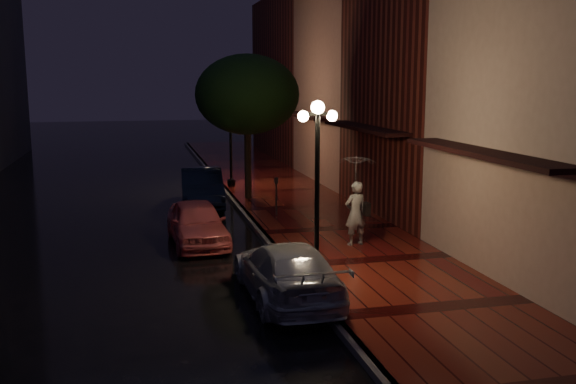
{
  "coord_description": "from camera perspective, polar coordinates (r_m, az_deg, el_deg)",
  "views": [
    {
      "loc": [
        -3.83,
        -19.47,
        4.96
      ],
      "look_at": [
        0.86,
        0.1,
        1.4
      ],
      "focal_mm": 40.0,
      "sensor_mm": 36.0,
      "label": 1
    }
  ],
  "objects": [
    {
      "name": "ground",
      "position": [
        20.45,
        -2.28,
        -4.01
      ],
      "size": [
        120.0,
        120.0,
        0.0
      ],
      "primitive_type": "plane",
      "color": "black",
      "rests_on": "ground"
    },
    {
      "name": "streetlamp_near",
      "position": [
        15.24,
        2.61,
        1.12
      ],
      "size": [
        0.96,
        0.36,
        4.31
      ],
      "color": "black",
      "rests_on": "sidewalk"
    },
    {
      "name": "storefront_extra",
      "position": [
        40.93,
        1.89,
        10.08
      ],
      "size": [
        5.0,
        12.0,
        10.0
      ],
      "primitive_type": "cube",
      "color": "#511914",
      "rests_on": "ground"
    },
    {
      "name": "street_tree",
      "position": [
        25.85,
        -3.63,
        8.43
      ],
      "size": [
        4.16,
        4.16,
        5.8
      ],
      "color": "black",
      "rests_on": "sidewalk"
    },
    {
      "name": "navy_car",
      "position": [
        25.45,
        -7.67,
        0.4
      ],
      "size": [
        1.82,
        4.58,
        1.48
      ],
      "primitive_type": "imported",
      "rotation": [
        0.0,
        0.0,
        -0.06
      ],
      "color": "black",
      "rests_on": "ground"
    },
    {
      "name": "pink_car",
      "position": [
        19.57,
        -8.08,
        -2.74
      ],
      "size": [
        1.77,
        3.99,
        1.34
      ],
      "primitive_type": "imported",
      "rotation": [
        0.0,
        0.0,
        0.05
      ],
      "color": "#CF5558",
      "rests_on": "ground"
    },
    {
      "name": "sidewalk",
      "position": [
        20.97,
        3.77,
        -3.46
      ],
      "size": [
        4.5,
        60.0,
        0.15
      ],
      "primitive_type": "cube",
      "color": "#470D0C",
      "rests_on": "ground"
    },
    {
      "name": "woman_with_umbrella",
      "position": [
        18.65,
        6.07,
        0.52
      ],
      "size": [
        1.1,
        1.12,
        2.64
      ],
      "rotation": [
        0.0,
        0.0,
        3.36
      ],
      "color": "white",
      "rests_on": "sidewalk"
    },
    {
      "name": "silver_car",
      "position": [
        14.64,
        -0.12,
        -7.05
      ],
      "size": [
        1.94,
        4.58,
        1.32
      ],
      "primitive_type": "imported",
      "rotation": [
        0.0,
        0.0,
        3.16
      ],
      "color": "#A6A5AC",
      "rests_on": "ground"
    },
    {
      "name": "curb",
      "position": [
        20.43,
        -2.28,
        -3.81
      ],
      "size": [
        0.25,
        60.0,
        0.15
      ],
      "primitive_type": "cube",
      "color": "#595451",
      "rests_on": "ground"
    },
    {
      "name": "streetlamp_far",
      "position": [
        28.87,
        -5.13,
        5.3
      ],
      "size": [
        0.96,
        0.36,
        4.31
      ],
      "color": "black",
      "rests_on": "sidewalk"
    },
    {
      "name": "storefront_mid",
      "position": [
        24.05,
        13.54,
        11.05
      ],
      "size": [
        5.0,
        8.0,
        11.0
      ],
      "primitive_type": "cube",
      "color": "#511914",
      "rests_on": "ground"
    },
    {
      "name": "storefront_far",
      "position": [
        31.4,
        6.79,
        9.12
      ],
      "size": [
        5.0,
        8.0,
        9.0
      ],
      "primitive_type": "cube",
      "color": "#8C5951",
      "rests_on": "ground"
    },
    {
      "name": "parking_meter",
      "position": [
        22.82,
        -1.05,
        -0.02
      ],
      "size": [
        0.13,
        0.1,
        1.37
      ],
      "rotation": [
        0.0,
        0.0,
        0.02
      ],
      "color": "black",
      "rests_on": "sidewalk"
    }
  ]
}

